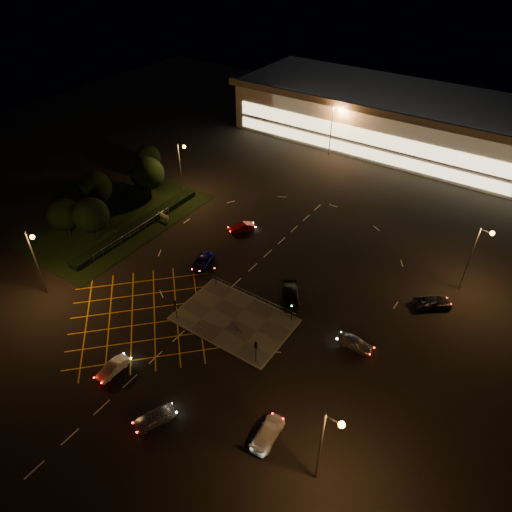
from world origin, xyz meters
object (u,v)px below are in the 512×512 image
Objects in this scene: car_queue_white at (113,368)px; car_far_dkgrey at (291,297)px; signal_nw at (215,272)px; signal_se at (256,348)px; signal_ne at (292,307)px; car_near_silver at (155,417)px; car_east_grey at (433,302)px; car_left_blue at (202,262)px; signal_sw at (175,306)px; car_approach_white at (268,433)px; car_right_silver at (355,343)px; car_circ_red at (242,227)px.

car_far_dkgrey is at bearing 64.87° from car_queue_white.
car_queue_white is at bearing -91.41° from signal_nw.
signal_se and signal_ne have the same top height.
car_east_grey is at bearing 84.81° from car_near_silver.
signal_nw reaches higher than car_left_blue.
signal_sw is 0.65× the size of car_approach_white.
car_right_silver is at bearing 42.98° from car_queue_white.
signal_se reaches higher than car_right_silver.
signal_ne is at bearing 0.00° from signal_nw.
signal_nw is 1.00× the size of signal_ne.
car_circ_red reaches higher than car_queue_white.
car_approach_white is (-2.29, -15.47, -0.01)m from car_right_silver.
signal_ne is 0.79× the size of car_circ_red.
car_east_grey is at bearing 37.42° from car_circ_red.
car_east_grey is (26.00, 12.51, -1.68)m from signal_nw.
signal_nw is at bearing 92.48° from car_right_silver.
signal_se reaches higher than car_east_grey.
car_circ_red is at bearing 110.28° from signal_nw.
car_queue_white is 0.75× the size of car_far_dkgrey.
car_far_dkgrey is at bearing -10.75° from car_left_blue.
signal_nw reaches higher than car_approach_white.
signal_sw and signal_ne have the same top height.
signal_nw is 0.76× the size of car_right_silver.
car_right_silver is (10.35, -2.60, -0.05)m from car_far_dkgrey.
car_approach_white is at bearing 124.47° from car_east_grey.
car_far_dkgrey is 1.08× the size of car_approach_white.
car_queue_white is (-8.26, 1.94, -0.08)m from car_near_silver.
signal_sw is at bearing 88.52° from car_east_grey.
car_left_blue is at bearing 86.91° from car_right_silver.
signal_sw is 0.76× the size of car_right_silver.
car_left_blue is 28.47m from car_approach_white.
car_queue_white is (-12.44, -10.08, -1.73)m from signal_se.
signal_nw is at bearing -41.62° from car_left_blue.
signal_sw is 0.66× the size of car_left_blue.
car_east_grey is (30.35, 10.18, 0.03)m from car_left_blue.
car_queue_white is at bearing -169.23° from car_near_silver.
car_left_blue is (-3.90, 20.40, 0.02)m from car_queue_white.
car_circ_red is at bearing -51.19° from signal_se.
car_far_dkgrey is (-1.86, 3.01, -1.61)m from signal_ne.
signal_se is at bearing -180.00° from signal_sw.
car_approach_white is at bearing -12.57° from car_circ_red.
car_near_silver is at bearing -101.82° from signal_ne.
car_circ_red is (-16.74, 20.81, -1.71)m from signal_se.
car_circ_red is 0.83× the size of car_approach_white.
car_approach_white is (10.38, 4.95, -0.03)m from car_near_silver.
car_right_silver is (20.93, 18.48, 0.06)m from car_queue_white.
car_east_grey is (5.51, 12.10, -0.01)m from car_right_silver.
car_right_silver is at bearing 115.79° from car_east_grey.
car_near_silver is 24.04m from car_right_silver.
signal_ne is (12.00, 7.99, 0.00)m from signal_sw.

